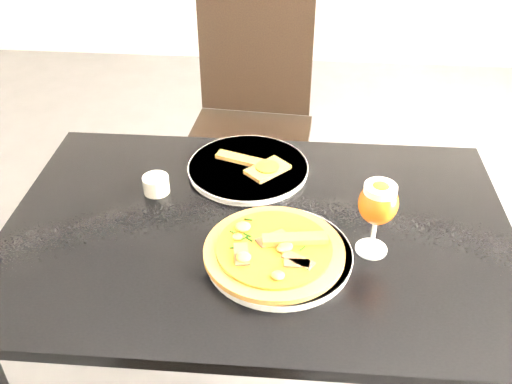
# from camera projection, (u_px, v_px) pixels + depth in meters

# --- Properties ---
(dining_table) EXTENTS (1.21, 0.81, 0.75)m
(dining_table) POSITION_uv_depth(u_px,v_px,m) (258.00, 254.00, 1.40)
(dining_table) COLOR black
(dining_table) RESTS_ON ground
(chair_far) EXTENTS (0.49, 0.49, 0.99)m
(chair_far) POSITION_uv_depth(u_px,v_px,m) (250.00, 123.00, 2.18)
(chair_far) COLOR black
(chair_far) RESTS_ON ground
(plate_main) EXTENTS (0.38, 0.38, 0.02)m
(plate_main) POSITION_uv_depth(u_px,v_px,m) (279.00, 255.00, 1.25)
(plate_main) COLOR white
(plate_main) RESTS_ON dining_table
(pizza) EXTENTS (0.31, 0.31, 0.03)m
(pizza) POSITION_uv_depth(u_px,v_px,m) (275.00, 250.00, 1.24)
(pizza) COLOR brown
(pizza) RESTS_ON plate_main
(plate_second) EXTENTS (0.39, 0.39, 0.02)m
(plate_second) POSITION_uv_depth(u_px,v_px,m) (248.00, 168.00, 1.53)
(plate_second) COLOR white
(plate_second) RESTS_ON dining_table
(crust_scraps) EXTENTS (0.21, 0.15, 0.02)m
(crust_scraps) POSITION_uv_depth(u_px,v_px,m) (258.00, 165.00, 1.52)
(crust_scraps) COLOR brown
(crust_scraps) RESTS_ON plate_second
(loose_crust) EXTENTS (0.10, 0.03, 0.01)m
(loose_crust) POSITION_uv_depth(u_px,v_px,m) (251.00, 193.00, 1.45)
(loose_crust) COLOR brown
(loose_crust) RESTS_ON dining_table
(sauce_cup) EXTENTS (0.07, 0.07, 0.04)m
(sauce_cup) POSITION_uv_depth(u_px,v_px,m) (156.00, 184.00, 1.45)
(sauce_cup) COLOR beige
(sauce_cup) RESTS_ON dining_table
(beer_glass) EXTENTS (0.09, 0.09, 0.18)m
(beer_glass) POSITION_uv_depth(u_px,v_px,m) (378.00, 204.00, 1.20)
(beer_glass) COLOR silver
(beer_glass) RESTS_ON dining_table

